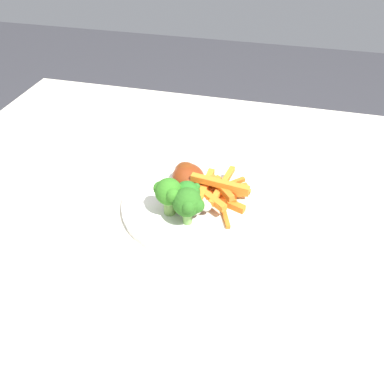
% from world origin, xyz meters
% --- Properties ---
extents(ground_plane, '(6.00, 6.00, 0.00)m').
position_xyz_m(ground_plane, '(0.00, 0.00, 0.00)').
color(ground_plane, '#333338').
extents(dining_table, '(1.17, 0.83, 0.71)m').
position_xyz_m(dining_table, '(0.00, 0.00, 0.61)').
color(dining_table, silver).
rests_on(dining_table, ground_plane).
extents(dinner_plate, '(0.25, 0.25, 0.01)m').
position_xyz_m(dinner_plate, '(0.04, 0.01, 0.71)').
color(dinner_plate, white).
rests_on(dinner_plate, dining_table).
extents(broccoli_floret_front, '(0.05, 0.05, 0.07)m').
position_xyz_m(broccoli_floret_front, '(0.07, 0.05, 0.77)').
color(broccoli_floret_front, '#77A74D').
rests_on(broccoli_floret_front, dinner_plate).
extents(broccoli_floret_middle, '(0.05, 0.04, 0.06)m').
position_xyz_m(broccoli_floret_middle, '(0.04, 0.03, 0.76)').
color(broccoli_floret_middle, '#8AA550').
rests_on(broccoli_floret_middle, dinner_plate).
extents(broccoli_floret_back, '(0.05, 0.05, 0.07)m').
position_xyz_m(broccoli_floret_back, '(0.03, 0.06, 0.76)').
color(broccoli_floret_back, '#80BC58').
rests_on(broccoli_floret_back, dinner_plate).
extents(carrot_fries_pile, '(0.12, 0.13, 0.05)m').
position_xyz_m(carrot_fries_pile, '(-0.00, -0.01, 0.74)').
color(carrot_fries_pile, orange).
rests_on(carrot_fries_pile, dinner_plate).
extents(chicken_drumstick_near, '(0.08, 0.12, 0.04)m').
position_xyz_m(chicken_drumstick_near, '(0.05, -0.02, 0.74)').
color(chicken_drumstick_near, '#591C0A').
rests_on(chicken_drumstick_near, dinner_plate).
extents(chicken_drumstick_far, '(0.10, 0.12, 0.04)m').
position_xyz_m(chicken_drumstick_far, '(0.05, -0.02, 0.74)').
color(chicken_drumstick_far, '#581F09').
rests_on(chicken_drumstick_far, dinner_plate).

